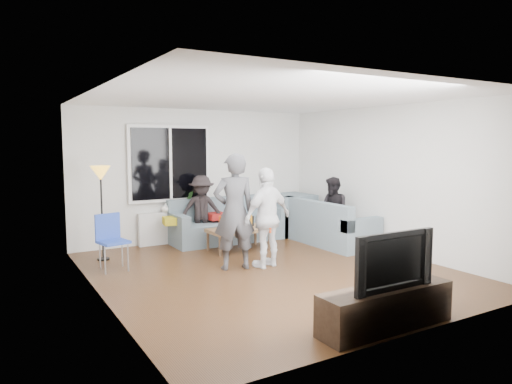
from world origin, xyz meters
TOP-DOWN VIEW (x-y plane):
  - floor at (0.00, 0.00)m, footprint 5.00×5.50m
  - ceiling at (0.00, 0.00)m, footprint 5.00×5.50m
  - wall_back at (0.00, 2.77)m, footprint 5.00×0.04m
  - wall_front at (0.00, -2.77)m, footprint 5.00×0.04m
  - wall_left at (-2.52, 0.00)m, footprint 0.04×5.50m
  - wall_right at (2.52, 0.00)m, footprint 0.04×5.50m
  - window_frame at (-0.60, 2.69)m, footprint 1.62×0.06m
  - window_glass at (-0.60, 2.65)m, footprint 1.50×0.02m
  - window_mullion at (-0.60, 2.64)m, footprint 0.05×0.03m
  - radiator at (-0.60, 2.65)m, footprint 1.30×0.12m
  - potted_plant at (-0.25, 2.62)m, footprint 0.22×0.18m
  - vase at (-0.72, 2.62)m, footprint 0.19×0.19m
  - sofa_back_section at (0.45, 2.27)m, footprint 2.30×0.85m
  - sofa_right_section at (2.02, 1.07)m, footprint 2.00×0.85m
  - sofa_corner at (1.94, 2.27)m, footprint 0.85×0.85m
  - cushion_yellow at (-0.70, 2.25)m, footprint 0.43×0.38m
  - cushion_red at (0.20, 2.33)m, footprint 0.40×0.35m
  - coffee_table at (0.25, 1.47)m, footprint 1.12×0.64m
  - pitcher at (0.24, 1.49)m, footprint 0.17×0.17m
  - side_chair at (-2.05, 1.23)m, footprint 0.48×0.48m
  - floor_lamp at (-2.05, 1.97)m, footprint 0.32×0.32m
  - player_left at (-0.42, 0.37)m, footprint 0.73×0.57m
  - player_right at (0.09, 0.23)m, footprint 0.98×0.58m
  - spectator_right at (2.02, 0.96)m, footprint 0.54×0.67m
  - spectator_back at (-0.11, 2.30)m, footprint 0.94×0.67m
  - tv_console at (-0.14, -2.50)m, footprint 1.60×0.40m
  - television at (-0.14, -2.50)m, footprint 1.05×0.14m
  - bottle_c at (0.31, 1.66)m, footprint 0.07×0.07m
  - bottle_e at (0.58, 1.57)m, footprint 0.07×0.07m
  - bottle_d at (0.44, 1.39)m, footprint 0.07×0.07m
  - bottle_a at (-0.08, 1.55)m, footprint 0.07×0.07m

SIDE VIEW (x-z plane):
  - floor at x=0.00m, z-range -0.04..0.00m
  - coffee_table at x=0.25m, z-range 0.00..0.40m
  - tv_console at x=-0.14m, z-range 0.00..0.44m
  - radiator at x=-0.60m, z-range 0.00..0.62m
  - sofa_back_section at x=0.45m, z-range 0.00..0.85m
  - sofa_right_section at x=2.02m, z-range 0.00..0.85m
  - sofa_corner at x=1.94m, z-range 0.00..0.85m
  - side_chair at x=-2.05m, z-range 0.00..0.86m
  - pitcher at x=0.24m, z-range 0.40..0.57m
  - bottle_e at x=0.58m, z-range 0.40..0.59m
  - bottle_c at x=0.31m, z-range 0.40..0.61m
  - cushion_yellow at x=-0.70m, z-range 0.44..0.58m
  - cushion_red at x=0.20m, z-range 0.45..0.57m
  - bottle_d at x=0.44m, z-range 0.40..0.64m
  - bottle_a at x=-0.08m, z-range 0.40..0.64m
  - spectator_right at x=2.02m, z-range 0.00..1.30m
  - spectator_back at x=-0.11m, z-range 0.00..1.32m
  - vase at x=-0.72m, z-range 0.62..0.80m
  - television at x=-0.14m, z-range 0.44..1.05m
  - floor_lamp at x=-2.05m, z-range 0.00..1.56m
  - player_right at x=0.09m, z-range 0.00..1.57m
  - potted_plant at x=-0.25m, z-range 0.62..1.00m
  - player_left at x=-0.42m, z-range 0.00..1.79m
  - wall_back at x=0.00m, z-range 0.00..2.60m
  - wall_front at x=0.00m, z-range 0.00..2.60m
  - wall_left at x=-2.52m, z-range 0.00..2.60m
  - wall_right at x=2.52m, z-range 0.00..2.60m
  - window_frame at x=-0.60m, z-range 0.81..2.29m
  - window_glass at x=-0.60m, z-range 0.88..2.23m
  - window_mullion at x=-0.60m, z-range 0.88..2.23m
  - ceiling at x=0.00m, z-range 2.60..2.64m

